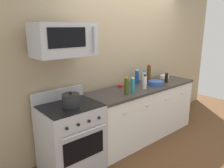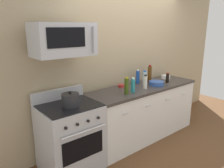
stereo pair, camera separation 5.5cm
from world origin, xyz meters
TOP-DOWN VIEW (x-y plane):
  - ground_plane at (0.00, 0.00)m, footprint 6.25×6.25m
  - back_wall at (0.00, 0.41)m, footprint 5.21×0.10m
  - counter_unit at (0.00, -0.00)m, footprint 2.12×0.66m
  - range_oven at (-1.44, 0.00)m, footprint 0.76×0.69m
  - microwave at (-1.44, 0.05)m, footprint 0.74×0.44m
  - bottle_olive_oil at (-0.54, -0.14)m, footprint 0.07×0.07m
  - bottle_wine_amber at (0.28, 0.13)m, footprint 0.07×0.07m
  - bottle_vinegar_white at (-0.11, -0.12)m, footprint 0.06×0.06m
  - bottle_soda_blue at (0.06, 0.21)m, footprint 0.07×0.07m
  - bottle_water_clear at (0.05, 0.05)m, footprint 0.07×0.07m
  - bottle_dish_soap at (-0.40, -0.13)m, footprint 0.06×0.06m
  - bottle_soy_sauce_dark at (0.52, -0.09)m, footprint 0.06×0.06m
  - bowl_blue_mixing at (0.21, -0.10)m, footprint 0.26×0.26m
  - bowl_white_ceramic at (0.75, 0.12)m, footprint 0.17×0.17m
  - bowl_red_small at (-0.33, 0.21)m, footprint 0.11×0.11m
  - stockpot at (-1.44, -0.05)m, footprint 0.22×0.22m

SIDE VIEW (x-z plane):
  - ground_plane at x=0.00m, z-range 0.00..0.00m
  - counter_unit at x=0.00m, z-range 0.00..0.92m
  - range_oven at x=-1.44m, z-range -0.07..1.00m
  - bowl_red_small at x=-0.33m, z-range 0.92..0.96m
  - bowl_white_ceramic at x=0.75m, z-range 0.92..0.98m
  - bowl_blue_mixing at x=0.21m, z-range 0.92..0.99m
  - stockpot at x=-1.44m, z-range 0.91..1.10m
  - bottle_soy_sauce_dark at x=0.52m, z-range 0.92..1.09m
  - bottle_dish_soap at x=-0.40m, z-range 0.91..1.15m
  - bottle_vinegar_white at x=-0.11m, z-range 0.91..1.15m
  - bottle_soda_blue at x=0.06m, z-range 0.91..1.16m
  - bottle_water_clear at x=0.05m, z-range 0.91..1.17m
  - bottle_olive_oil at x=-0.54m, z-range 0.91..1.18m
  - bottle_wine_amber at x=0.28m, z-range 0.91..1.23m
  - back_wall at x=0.00m, z-range 0.00..2.70m
  - microwave at x=-1.44m, z-range 1.55..1.95m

